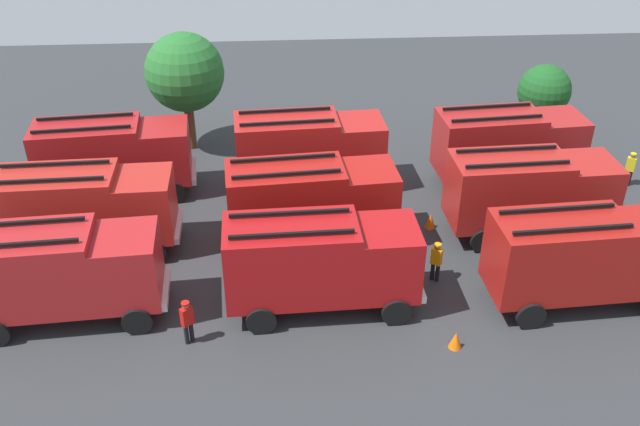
# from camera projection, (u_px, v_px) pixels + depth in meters

# --- Properties ---
(ground_plane) EXTENTS (55.44, 55.44, 0.00)m
(ground_plane) POSITION_uv_depth(u_px,v_px,m) (320.00, 240.00, 30.02)
(ground_plane) COLOR #2D3033
(fire_truck_0) EXTENTS (7.35, 3.15, 3.88)m
(fire_truck_0) POSITION_uv_depth(u_px,v_px,m) (58.00, 270.00, 24.58)
(fire_truck_0) COLOR #A81C1E
(fire_truck_0) RESTS_ON ground
(fire_truck_1) EXTENTS (7.27, 2.94, 3.88)m
(fire_truck_1) POSITION_uv_depth(u_px,v_px,m) (321.00, 260.00, 25.09)
(fire_truck_1) COLOR #A51113
(fire_truck_1) RESTS_ON ground
(fire_truck_2) EXTENTS (7.32, 3.08, 3.88)m
(fire_truck_2) POSITION_uv_depth(u_px,v_px,m) (584.00, 255.00, 25.36)
(fire_truck_2) COLOR maroon
(fire_truck_2) RESTS_ON ground
(fire_truck_3) EXTENTS (7.27, 2.94, 3.88)m
(fire_truck_3) POSITION_uv_depth(u_px,v_px,m) (86.00, 206.00, 28.29)
(fire_truck_3) COLOR #AC221B
(fire_truck_3) RESTS_ON ground
(fire_truck_4) EXTENTS (7.37, 3.21, 3.88)m
(fire_truck_4) POSITION_uv_depth(u_px,v_px,m) (311.00, 200.00, 28.76)
(fire_truck_4) COLOR #A41612
(fire_truck_4) RESTS_ON ground
(fire_truck_5) EXTENTS (7.29, 2.98, 3.88)m
(fire_truck_5) POSITION_uv_depth(u_px,v_px,m) (530.00, 190.00, 29.42)
(fire_truck_5) COLOR #A51C18
(fire_truck_5) RESTS_ON ground
(fire_truck_6) EXTENTS (7.38, 3.26, 3.88)m
(fire_truck_6) POSITION_uv_depth(u_px,v_px,m) (113.00, 154.00, 32.29)
(fire_truck_6) COLOR maroon
(fire_truck_6) RESTS_ON ground
(fire_truck_7) EXTENTS (7.34, 3.11, 3.88)m
(fire_truck_7) POSITION_uv_depth(u_px,v_px,m) (309.00, 147.00, 32.88)
(fire_truck_7) COLOR #AE1C19
(fire_truck_7) RESTS_ON ground
(fire_truck_8) EXTENTS (7.37, 3.21, 3.88)m
(fire_truck_8) POSITION_uv_depth(u_px,v_px,m) (508.00, 143.00, 33.28)
(fire_truck_8) COLOR maroon
(fire_truck_8) RESTS_ON ground
(firefighter_1) EXTENTS (0.48, 0.43, 1.74)m
(firefighter_1) POSITION_uv_depth(u_px,v_px,m) (436.00, 260.00, 27.12)
(firefighter_1) COLOR black
(firefighter_1) RESTS_ON ground
(firefighter_3) EXTENTS (0.48, 0.44, 1.73)m
(firefighter_3) POSITION_uv_depth(u_px,v_px,m) (630.00, 167.00, 33.68)
(firefighter_3) COLOR black
(firefighter_3) RESTS_ON ground
(firefighter_4) EXTENTS (0.48, 0.45, 1.78)m
(firefighter_4) POSITION_uv_depth(u_px,v_px,m) (187.00, 320.00, 24.04)
(firefighter_4) COLOR black
(firefighter_4) RESTS_ON ground
(tree_0) EXTENTS (4.07, 4.07, 6.31)m
(tree_0) POSITION_uv_depth(u_px,v_px,m) (185.00, 73.00, 35.49)
(tree_0) COLOR brown
(tree_0) RESTS_ON ground
(tree_1) EXTENTS (2.81, 2.81, 4.35)m
(tree_1) POSITION_uv_depth(u_px,v_px,m) (544.00, 91.00, 36.86)
(tree_1) COLOR brown
(tree_1) RESTS_ON ground
(traffic_cone_0) EXTENTS (0.47, 0.47, 0.66)m
(traffic_cone_0) POSITION_uv_depth(u_px,v_px,m) (456.00, 340.00, 24.17)
(traffic_cone_0) COLOR #F2600C
(traffic_cone_0) RESTS_ON ground
(traffic_cone_1) EXTENTS (0.48, 0.48, 0.68)m
(traffic_cone_1) POSITION_uv_depth(u_px,v_px,m) (430.00, 221.00, 30.72)
(traffic_cone_1) COLOR #F2600C
(traffic_cone_1) RESTS_ON ground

